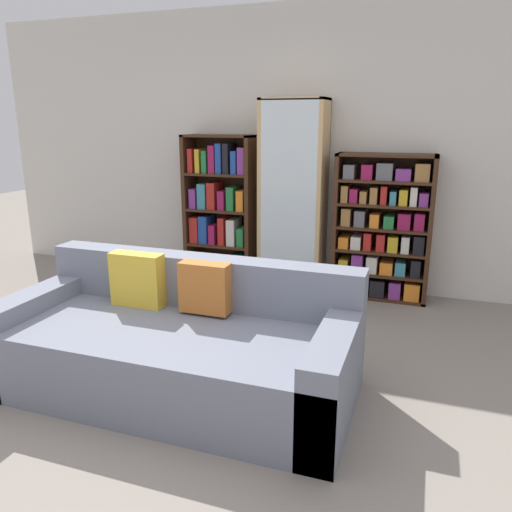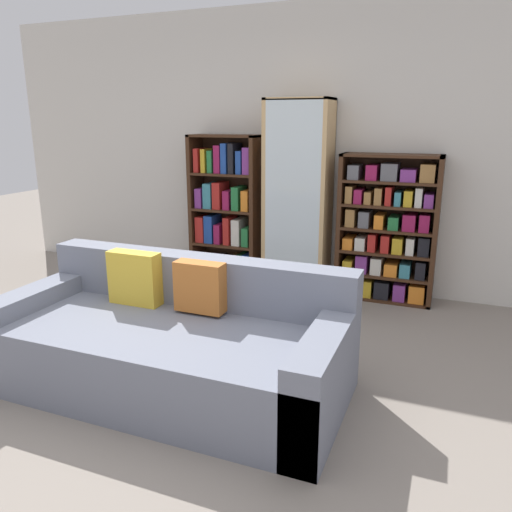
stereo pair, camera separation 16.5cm
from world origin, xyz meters
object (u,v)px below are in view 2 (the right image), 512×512
(display_cabinet, at_px, (298,197))
(couch, at_px, (171,345))
(bookshelf_right, at_px, (388,231))
(bookshelf_left, at_px, (226,212))
(wine_bottle, at_px, (340,297))

(display_cabinet, bearing_deg, couch, -94.30)
(display_cabinet, xyz_separation_m, bookshelf_right, (0.86, 0.02, -0.27))
(display_cabinet, relative_size, bookshelf_right, 1.36)
(bookshelf_left, relative_size, wine_bottle, 3.87)
(bookshelf_left, bearing_deg, display_cabinet, -1.25)
(bookshelf_left, bearing_deg, bookshelf_right, -0.00)
(bookshelf_left, distance_m, display_cabinet, 0.80)
(display_cabinet, height_order, bookshelf_right, display_cabinet)
(couch, height_order, wine_bottle, couch)
(couch, distance_m, wine_bottle, 1.75)
(bookshelf_right, distance_m, wine_bottle, 0.80)
(couch, height_order, bookshelf_right, bookshelf_right)
(couch, bearing_deg, display_cabinet, 85.70)
(bookshelf_left, bearing_deg, couch, -74.01)
(couch, relative_size, display_cabinet, 1.19)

